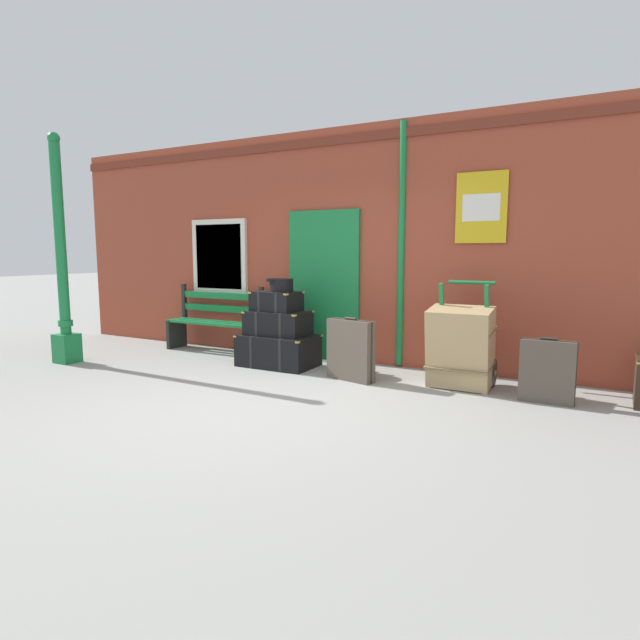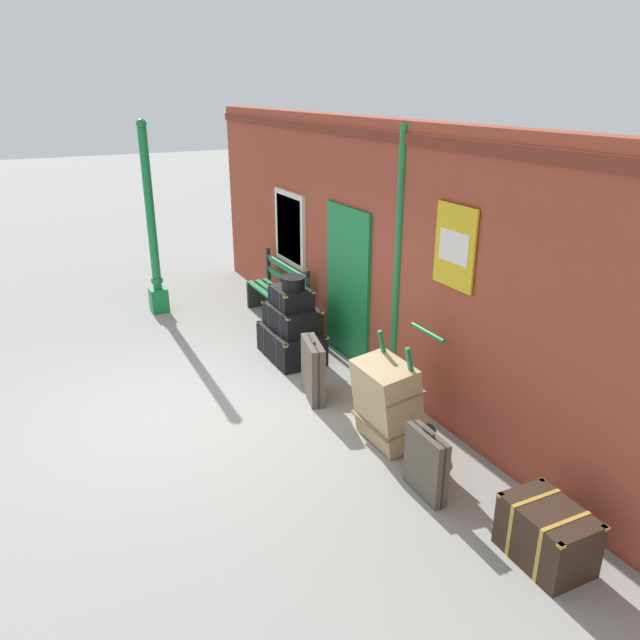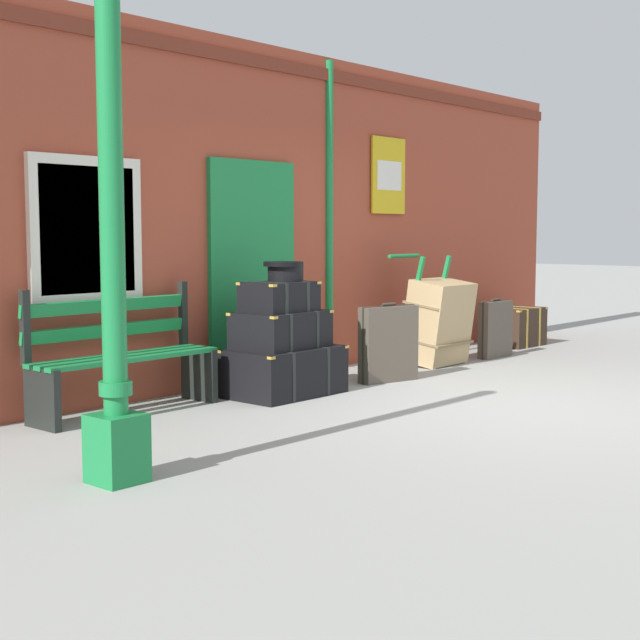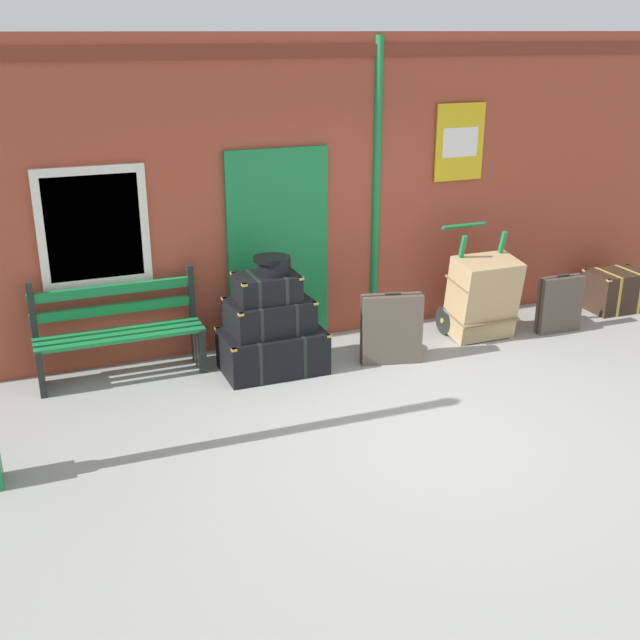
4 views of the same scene
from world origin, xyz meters
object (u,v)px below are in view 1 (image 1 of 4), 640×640
lamp_post (63,277)px  steamer_trunk_middle (278,323)px  large_brown_trunk (460,347)px  porters_trolley (463,361)px  steamer_trunk_top (276,301)px  suitcase_cream (547,372)px  suitcase_caramel (351,350)px  steamer_trunk_base (278,350)px  platform_bench (216,323)px  round_hatbox (281,284)px

lamp_post → steamer_trunk_middle: lamp_post is taller
steamer_trunk_middle → large_brown_trunk: size_ratio=0.90×
porters_trolley → steamer_trunk_top: bearing=-176.6°
porters_trolley → suitcase_cream: porters_trolley is taller
suitcase_caramel → steamer_trunk_base: bearing=167.9°
lamp_post → platform_bench: 2.21m
steamer_trunk_top → porters_trolley: porters_trolley is taller
lamp_post → round_hatbox: bearing=24.2°
suitcase_caramel → platform_bench: bearing=165.2°
platform_bench → suitcase_caramel: (2.61, -0.69, -0.08)m
large_brown_trunk → suitcase_cream: (0.92, -0.16, -0.14)m
steamer_trunk_middle → suitcase_caramel: (1.20, -0.28, -0.22)m
large_brown_trunk → lamp_post: bearing=-166.8°
steamer_trunk_middle → steamer_trunk_top: (-0.02, -0.00, 0.29)m
steamer_trunk_base → suitcase_caramel: suitcase_caramel is taller
platform_bench → steamer_trunk_top: platform_bench is taller
steamer_trunk_top → suitcase_cream: steamer_trunk_top is taller
porters_trolley → suitcase_cream: size_ratio=1.74×
round_hatbox → porters_trolley: bearing=3.6°
steamer_trunk_top → porters_trolley: (2.46, 0.15, -0.60)m
platform_bench → steamer_trunk_middle: platform_bench is taller
suitcase_caramel → suitcase_cream: size_ratio=1.12×
steamer_trunk_base → steamer_trunk_middle: 0.37m
steamer_trunk_base → suitcase_caramel: bearing=-12.1°
steamer_trunk_top → round_hatbox: 0.24m
suitcase_cream → steamer_trunk_top: bearing=176.7°
suitcase_cream → lamp_post: bearing=-170.3°
lamp_post → platform_bench: (1.28, 1.64, -0.74)m
porters_trolley → suitcase_caramel: bearing=-161.0°
steamer_trunk_middle → steamer_trunk_base: bearing=-60.1°
platform_bench → porters_trolley: 3.86m
round_hatbox → suitcase_cream: (3.30, -0.19, -0.78)m
steamer_trunk_top → large_brown_trunk: steamer_trunk_top is taller
steamer_trunk_base → porters_trolley: porters_trolley is taller
platform_bench → steamer_trunk_middle: (1.41, -0.41, 0.14)m
steamer_trunk_top → porters_trolley: size_ratio=0.52×
steamer_trunk_base → steamer_trunk_middle: (-0.02, 0.03, 0.37)m
round_hatbox → suitcase_caramel: (1.15, -0.28, -0.74)m
round_hatbox → large_brown_trunk: size_ratio=0.39×
steamer_trunk_middle → porters_trolley: (2.44, 0.14, -0.31)m
large_brown_trunk → porters_trolley: bearing=90.0°
steamer_trunk_middle → large_brown_trunk: 2.44m
platform_bench → lamp_post: bearing=-128.0°
platform_bench → porters_trolley: (3.85, -0.26, -0.17)m
platform_bench → suitcase_caramel: 2.70m
porters_trolley → large_brown_trunk: size_ratio=1.28×
steamer_trunk_middle → round_hatbox: round_hatbox is taller
porters_trolley → suitcase_caramel: size_ratio=1.55×
platform_bench → steamer_trunk_middle: 1.47m
platform_bench → porters_trolley: porters_trolley is taller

